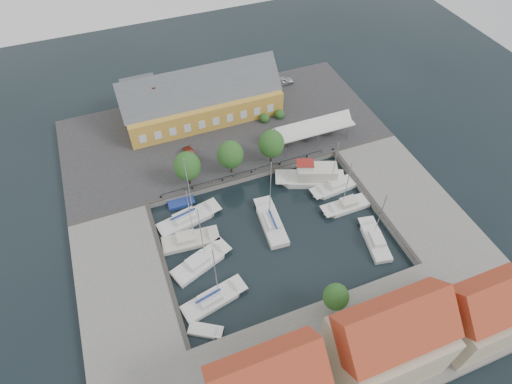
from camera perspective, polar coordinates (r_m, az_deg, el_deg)
ground at (r=64.03m, az=1.95°, el=-4.63°), size 140.00×140.00×0.00m
north_quay at (r=78.72m, az=-4.54°, el=8.14°), size 56.00×26.00×1.00m
west_quay at (r=60.75m, az=-17.20°, el=-11.56°), size 12.00×24.00×1.00m
east_quay at (r=71.42m, az=19.13°, el=-0.22°), size 12.00×24.00×1.00m
south_bank at (r=54.87m, az=11.00°, el=-20.74°), size 56.00×14.00×1.00m
quay_edge_fittings at (r=65.95m, az=0.41°, el=-1.00°), size 56.00×24.72×0.40m
warehouse at (r=79.95m, az=-7.74°, el=12.12°), size 28.56×14.00×9.55m
tent_canopy at (r=74.92m, az=7.73°, el=8.56°), size 14.00×4.00×2.83m
quay_trees at (r=67.49m, az=-3.44°, el=5.00°), size 18.20×4.20×6.30m
car_silver at (r=89.05m, az=3.55°, el=14.57°), size 4.57×1.89×1.55m
car_red at (r=73.01m, az=-8.78°, el=4.99°), size 1.76×3.97×1.27m
center_sailboat at (r=63.92m, az=2.04°, el=-4.23°), size 3.52×9.57×12.81m
trawler at (r=69.88m, az=7.60°, el=2.01°), size 11.65×7.20×5.00m
east_boat_a at (r=69.75m, az=10.33°, el=0.52°), size 7.83×3.19×10.92m
east_boat_b at (r=67.54m, az=11.91°, el=-1.89°), size 7.76×2.64×10.59m
east_boat_c at (r=64.44m, az=15.55°, el=-6.33°), size 3.89×8.18×10.20m
west_boat_a at (r=65.28m, az=-9.08°, el=-3.64°), size 10.26×4.75×13.00m
west_boat_b at (r=62.89m, az=-8.90°, el=-6.45°), size 8.53×3.56×11.34m
west_boat_c at (r=60.54m, az=-7.46°, el=-9.39°), size 9.25×5.78×11.97m
west_boat_d at (r=57.50m, az=-5.79°, el=-14.17°), size 9.20×4.48×11.86m
launch_sw at (r=55.98m, az=-6.82°, el=-17.93°), size 4.52×3.64×0.98m
launch_nw at (r=67.65m, az=-9.99°, el=-1.59°), size 4.27×1.82×0.88m
townhouses at (r=50.08m, az=15.25°, el=-19.75°), size 36.30×8.50×12.00m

